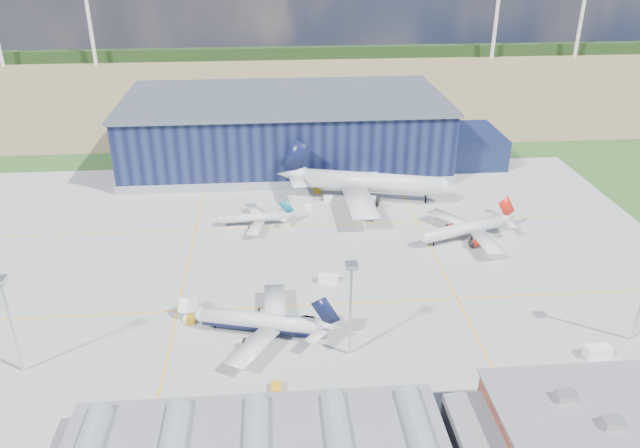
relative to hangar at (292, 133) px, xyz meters
The scene contains 21 objects.
ground 95.56m from the hangar, 91.70° to the right, with size 600.00×600.00×0.00m, color #2A5620.
apron 85.64m from the hangar, 91.90° to the right, with size 220.00×160.00×0.08m.
farmland 125.76m from the hangar, 91.29° to the left, with size 600.00×220.00×0.01m, color olive.
treeline 205.36m from the hangar, 90.78° to the left, with size 600.00×8.00×8.00m, color black.
hangar is the anchor object (origin of this frame).
ops_building 163.51m from the hangar, 71.37° to the right, with size 46.00×23.00×10.90m.
light_mast_west 139.77m from the hangar, 116.71° to the right, with size 2.60×2.60×23.00m.
light_mast_center 125.07m from the hangar, 86.70° to the right, with size 2.60×2.60×23.00m.
airliner_navy 116.50m from the hangar, 96.15° to the right, with size 35.11×34.34×11.45m, color silver, non-canonical shape.
airliner_red 87.55m from the hangar, 56.46° to the right, with size 34.20×33.46×11.15m, color silver, non-canonical shape.
airliner_widebody 47.73m from the hangar, 58.36° to the right, with size 59.75×58.45×19.48m, color silver, non-canonical shape.
airliner_regional 60.20m from the hangar, 104.57° to the right, with size 24.49×23.96×7.99m, color silver, non-canonical shape.
gse_tug_a 136.37m from the hangar, 93.86° to the right, with size 2.04×3.34×1.39m, color gold.
gse_tug_b 113.77m from the hangar, 104.83° to the right, with size 2.05×3.07×1.33m, color gold.
gse_van_a 94.85m from the hangar, 86.74° to the right, with size 2.23×5.11×2.23m, color white.
gse_cart_a 48.25m from the hangar, 86.29° to the right, with size 2.05×3.07×1.33m, color white.
gse_tug_c 35.29m from the hangar, 77.71° to the right, with size 2.11×3.37×1.48m, color gold.
gse_cart_b 43.03m from the hangar, 75.45° to the right, with size 1.99×2.98×1.29m, color white.
gse_van_c 144.21m from the hangar, 64.80° to the right, with size 2.69×5.61×2.69m, color white.
airstair 110.86m from the hangar, 105.59° to the right, with size 2.26×5.64×3.61m, color white.
car_b 112.12m from the hangar, 90.73° to the right, with size 1.42×4.06×1.34m, color #99999E.
Camera 1 is at (-5.58, -140.38, 86.08)m, focal length 35.00 mm.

